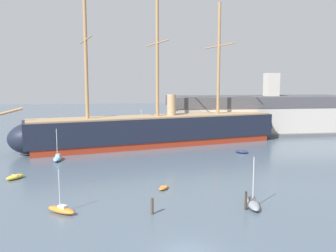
{
  "coord_description": "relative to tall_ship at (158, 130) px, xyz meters",
  "views": [
    {
      "loc": [
        -5.5,
        -25.22,
        13.12
      ],
      "look_at": [
        3.26,
        30.7,
        6.13
      ],
      "focal_mm": 37.7,
      "sensor_mm": 36.0,
      "label": 1
    }
  ],
  "objects": [
    {
      "name": "sailboat_foreground_right",
      "position": [
        5.25,
        -38.27,
        -2.84
      ],
      "size": [
        1.92,
        4.35,
        5.47
      ],
      "color": "gray",
      "rests_on": "ground"
    },
    {
      "name": "sailboat_foreground_left",
      "position": [
        -14.48,
        -36.98,
        -2.92
      ],
      "size": [
        3.38,
        2.92,
        4.5
      ],
      "color": "orange",
      "rests_on": "ground"
    },
    {
      "name": "dinghy_near_centre",
      "position": [
        -3.15,
        -30.69,
        -3.08
      ],
      "size": [
        1.78,
        2.0,
        0.44
      ],
      "color": "orange",
      "rests_on": "ground"
    },
    {
      "name": "dinghy_alongside_stern",
      "position": [
        14.48,
        -10.79,
        -3.01
      ],
      "size": [
        2.63,
        2.29,
        0.58
      ],
      "color": "#1E284C",
      "rests_on": "ground"
    },
    {
      "name": "dinghy_mid_left",
      "position": [
        -22.55,
        -22.91,
        -2.98
      ],
      "size": [
        2.57,
        2.81,
        0.63
      ],
      "color": "gold",
      "rests_on": "ground"
    },
    {
      "name": "sailboat_alongside_bow",
      "position": [
        -18.55,
        -11.84,
        -2.84
      ],
      "size": [
        1.35,
        4.21,
        5.44
      ],
      "color": "#7FB2D6",
      "rests_on": "ground"
    },
    {
      "name": "tall_ship",
      "position": [
        0.0,
        0.0,
        0.0
      ],
      "size": [
        62.08,
        20.28,
        30.3
      ],
      "color": "maroon",
      "rests_on": "ground"
    },
    {
      "name": "dockside_warehouse_right",
      "position": [
        28.86,
        14.75,
        1.51
      ],
      "size": [
        51.19,
        19.01,
        15.55
      ],
      "color": "#565659",
      "rests_on": "ground"
    },
    {
      "name": "mooring_piling_nearest",
      "position": [
        -5.46,
        -38.67,
        -2.46
      ],
      "size": [
        0.31,
        0.31,
        1.68
      ],
      "primitive_type": "cylinder",
      "color": "#4C3D2D",
      "rests_on": "ground"
    },
    {
      "name": "sailboat_distant_centre",
      "position": [
        -2.27,
        15.69,
        -2.75
      ],
      "size": [
        4.3,
        4.88,
        6.54
      ],
      "color": "gray",
      "rests_on": "ground"
    },
    {
      "name": "mooring_piling_left_pair",
      "position": [
        4.26,
        -38.96,
        -2.32
      ],
      "size": [
        0.25,
        0.25,
        1.97
      ],
      "primitive_type": "cylinder",
      "color": "#382B1E",
      "rests_on": "ground"
    }
  ]
}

